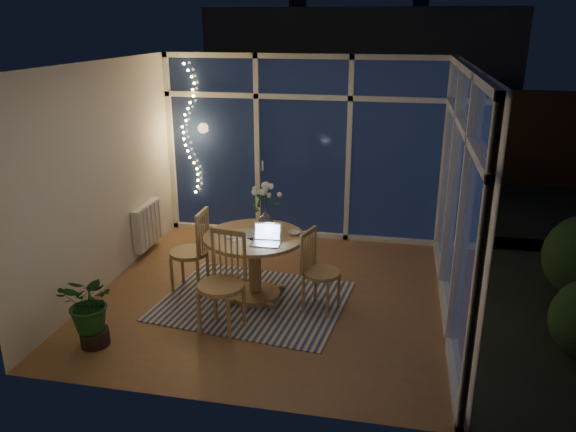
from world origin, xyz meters
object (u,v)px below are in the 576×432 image
object	(u,v)px
dining_table	(255,267)
potted_plant	(91,310)
chair_right	(322,271)
chair_front	(221,284)
chair_left	(189,250)
laptop	(266,234)
flower_vase	(266,217)

from	to	relation	value
dining_table	potted_plant	xyz separation A→B (m)	(-1.29, -1.28, -0.00)
potted_plant	dining_table	bearing A→B (deg)	44.80
dining_table	chair_right	size ratio (longest dim) A/B	1.22
chair_right	chair_front	distance (m)	1.13
chair_left	laptop	distance (m)	1.07
dining_table	chair_right	xyz separation A→B (m)	(0.78, -0.13, 0.08)
chair_left	potted_plant	distance (m)	1.40
chair_front	laptop	bearing A→B (deg)	69.72
dining_table	chair_front	size ratio (longest dim) A/B	1.06
chair_right	flower_vase	xyz separation A→B (m)	(-0.72, 0.48, 0.41)
chair_left	flower_vase	distance (m)	0.98
potted_plant	laptop	bearing A→B (deg)	35.61
chair_left	potted_plant	size ratio (longest dim) A/B	1.33
flower_vase	dining_table	bearing A→B (deg)	-98.80
chair_left	chair_front	bearing A→B (deg)	39.15
chair_right	chair_front	bearing A→B (deg)	143.00
laptop	potted_plant	distance (m)	1.88
dining_table	potted_plant	size ratio (longest dim) A/B	1.47
chair_left	flower_vase	world-z (taller)	chair_left
chair_front	potted_plant	world-z (taller)	chair_front
chair_front	laptop	world-z (taller)	chair_front
dining_table	chair_front	xyz separation A→B (m)	(-0.15, -0.78, 0.15)
chair_front	potted_plant	distance (m)	1.26
chair_left	potted_plant	xyz separation A→B (m)	(-0.50, -1.31, -0.13)
chair_left	laptop	size ratio (longest dim) A/B	3.34
dining_table	potted_plant	distance (m)	1.81
laptop	flower_vase	bearing A→B (deg)	100.86
chair_left	chair_front	world-z (taller)	chair_front
dining_table	laptop	world-z (taller)	laptop
dining_table	chair_left	distance (m)	0.80
laptop	chair_left	bearing A→B (deg)	163.63
chair_left	chair_front	xyz separation A→B (m)	(0.65, -0.80, 0.02)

